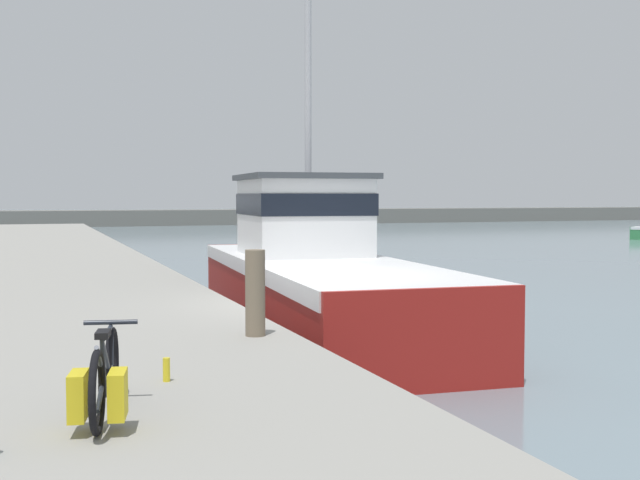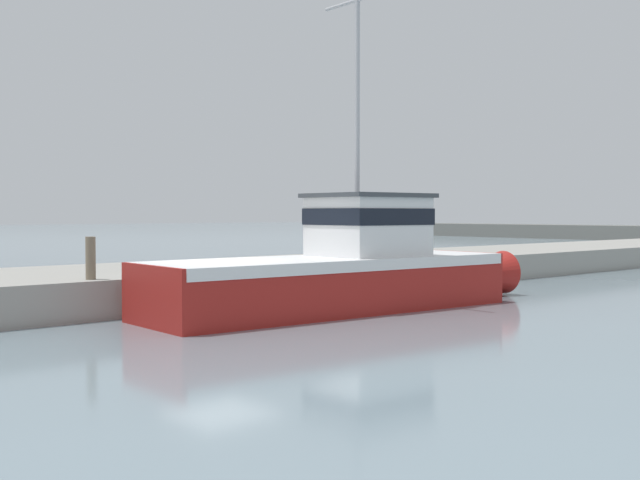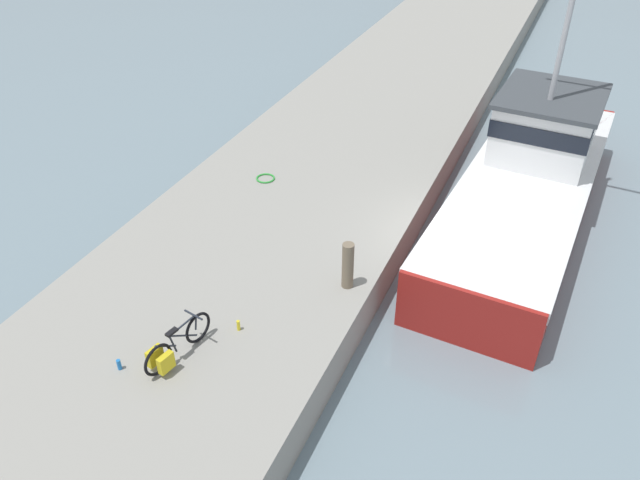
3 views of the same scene
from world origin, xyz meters
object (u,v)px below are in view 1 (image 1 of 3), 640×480
Objects in this scene: bicycle_touring at (103,381)px; water_bottle_on_curb at (166,370)px; fishing_boat_main at (313,272)px; mooring_post at (255,293)px.

bicycle_touring reaches higher than water_bottle_on_curb.
fishing_boat_main is at bearing 73.31° from bicycle_touring.
fishing_boat_main reaches higher than mooring_post.
fishing_boat_main is 9.26m from water_bottle_on_curb.
fishing_boat_main is at bearing 62.12° from water_bottle_on_curb.
bicycle_touring is at bearing -119.59° from water_bottle_on_curb.
water_bottle_on_curb is (-1.43, -2.09, -0.42)m from mooring_post.
fishing_boat_main is 56.88× the size of water_bottle_on_curb.
mooring_post is at bearing -111.57° from fishing_boat_main.
fishing_boat_main is 6.76m from mooring_post.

